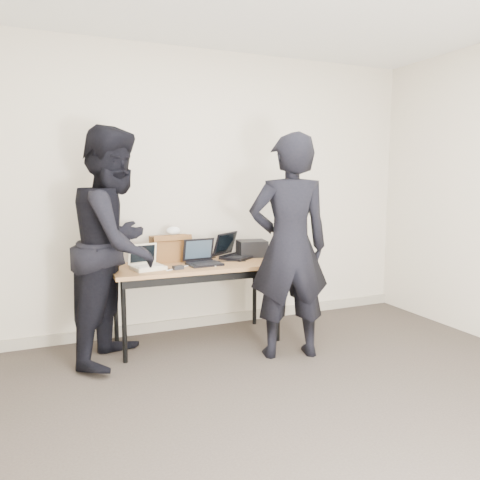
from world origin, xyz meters
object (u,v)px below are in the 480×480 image
person_typist (289,247)px  desk (197,271)px  laptop_beige (147,264)px  leather_satchel (171,248)px  laptop_center (202,259)px  person_observer (117,245)px  laptop_right (234,252)px  equipment_box (252,248)px

person_typist → desk: bearing=-32.1°
laptop_beige → leather_satchel: (0.28, 0.26, 0.09)m
laptop_center → person_typist: bearing=-51.0°
laptop_beige → person_observer: bearing=-174.1°
laptop_center → leather_satchel: leather_satchel is taller
person_observer → laptop_right: bearing=-44.0°
laptop_right → person_typist: 0.82m
leather_satchel → laptop_center: bearing=-51.7°
laptop_center → laptop_right: size_ratio=0.69×
person_typist → person_observer: size_ratio=0.98×
equipment_box → laptop_right: bearing=-178.0°
desk → laptop_center: 0.12m
desk → leather_satchel: size_ratio=4.07×
laptop_right → laptop_center: bearing=172.8°
laptop_right → leather_satchel: leather_satchel is taller
laptop_center → person_observer: bearing=-177.4°
desk → person_typist: size_ratio=0.82×
laptop_beige → laptop_right: laptop_right is taller
person_observer → laptop_center: bearing=-51.5°
laptop_center → leather_satchel: bearing=127.6°
equipment_box → person_observer: bearing=-167.1°
equipment_box → person_typist: bearing=-91.8°
desk → laptop_right: bearing=24.2°
laptop_right → equipment_box: (0.20, 0.01, 0.02)m
laptop_center → laptop_right: (0.39, 0.20, 0.00)m
leather_satchel → desk: bearing=-55.7°
desk → equipment_box: size_ratio=5.53×
laptop_right → person_observer: bearing=159.7°
laptop_beige → person_typist: 1.22m
laptop_right → leather_satchel: 0.62m
laptop_center → person_typist: (0.56, -0.59, 0.15)m
leather_satchel → equipment_box: size_ratio=1.36×
person_typist → person_observer: 1.41m
laptop_center → laptop_right: laptop_right is taller
leather_satchel → equipment_box: bearing=-6.4°
laptop_beige → leather_satchel: leather_satchel is taller
desk → person_typist: (0.60, -0.61, 0.26)m
desk → person_observer: 0.78m
laptop_beige → laptop_right: bearing=2.8°
desk → laptop_center: laptop_center is taller
laptop_right → person_typist: person_typist is taller
leather_satchel → laptop_beige: bearing=-140.3°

